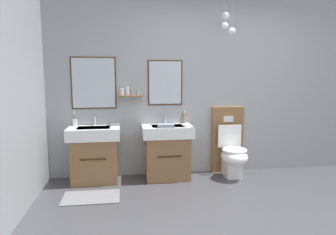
% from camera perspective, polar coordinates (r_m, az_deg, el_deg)
% --- Properties ---
extents(ground_plane, '(6.42, 5.07, 0.10)m').
position_cam_1_polar(ground_plane, '(3.41, 18.56, -19.39)').
color(ground_plane, '#3D3D42').
rests_on(ground_plane, ground).
extents(wall_back, '(5.22, 0.58, 2.71)m').
position_cam_1_polar(wall_back, '(4.77, 9.00, 6.28)').
color(wall_back, '#999EA3').
rests_on(wall_back, ground).
extents(bath_mat, '(0.68, 0.44, 0.01)m').
position_cam_1_polar(bath_mat, '(4.01, -13.84, -13.98)').
color(bath_mat, slate).
rests_on(bath_mat, ground).
extents(vanity_sink_left, '(0.70, 0.49, 0.77)m').
position_cam_1_polar(vanity_sink_left, '(4.45, -13.26, -6.35)').
color(vanity_sink_left, brown).
rests_on(vanity_sink_left, ground).
extents(tap_on_left_sink, '(0.03, 0.13, 0.11)m').
position_cam_1_polar(tap_on_left_sink, '(4.54, -13.24, -0.48)').
color(tap_on_left_sink, silver).
rests_on(tap_on_left_sink, vanity_sink_left).
extents(vanity_sink_right, '(0.70, 0.49, 0.77)m').
position_cam_1_polar(vanity_sink_right, '(4.47, -0.18, -6.06)').
color(vanity_sink_right, brown).
rests_on(vanity_sink_right, ground).
extents(tap_on_right_sink, '(0.03, 0.13, 0.11)m').
position_cam_1_polar(tap_on_right_sink, '(4.56, -0.49, -0.22)').
color(tap_on_right_sink, silver).
rests_on(tap_on_right_sink, vanity_sink_right).
extents(toilet, '(0.48, 0.62, 1.00)m').
position_cam_1_polar(toilet, '(4.70, 11.37, -5.86)').
color(toilet, brown).
rests_on(toilet, ground).
extents(toothbrush_cup, '(0.07, 0.07, 0.20)m').
position_cam_1_polar(toothbrush_cup, '(4.56, -16.66, -0.77)').
color(toothbrush_cup, silver).
rests_on(toothbrush_cup, vanity_sink_left).
extents(soap_dispenser, '(0.06, 0.06, 0.19)m').
position_cam_1_polar(soap_dispenser, '(4.60, 3.00, -0.03)').
color(soap_dispenser, gray).
rests_on(soap_dispenser, vanity_sink_right).
extents(folded_hand_towel, '(0.22, 0.16, 0.04)m').
position_cam_1_polar(folded_hand_towel, '(4.25, -0.45, -1.50)').
color(folded_hand_towel, gray).
rests_on(folded_hand_towel, vanity_sink_right).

